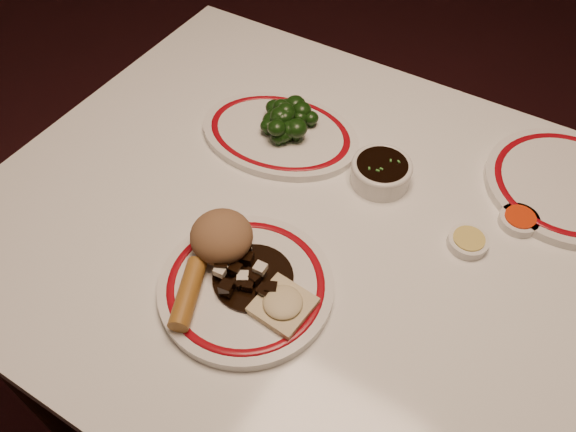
# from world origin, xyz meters

# --- Properties ---
(ground) EXTENTS (7.00, 7.00, 0.00)m
(ground) POSITION_xyz_m (0.00, 0.00, 0.00)
(ground) COLOR black
(ground) RESTS_ON ground
(dining_table) EXTENTS (1.20, 0.90, 0.75)m
(dining_table) POSITION_xyz_m (0.00, 0.00, 0.66)
(dining_table) COLOR white
(dining_table) RESTS_ON ground
(main_plate) EXTENTS (0.31, 0.31, 0.02)m
(main_plate) POSITION_xyz_m (-0.07, -0.17, 0.76)
(main_plate) COLOR white
(main_plate) RESTS_ON dining_table
(rice_mound) EXTENTS (0.10, 0.10, 0.07)m
(rice_mound) POSITION_xyz_m (-0.14, -0.14, 0.80)
(rice_mound) COLOR #8A6141
(rice_mound) RESTS_ON main_plate
(spring_roll) EXTENTS (0.07, 0.11, 0.03)m
(spring_roll) POSITION_xyz_m (-0.13, -0.23, 0.78)
(spring_roll) COLOR #A36C28
(spring_roll) RESTS_ON main_plate
(fried_wonton) EXTENTS (0.08, 0.08, 0.02)m
(fried_wonton) POSITION_xyz_m (-0.00, -0.18, 0.78)
(fried_wonton) COLOR beige
(fried_wonton) RESTS_ON main_plate
(stirfry_heap) EXTENTS (0.12, 0.12, 0.03)m
(stirfry_heap) POSITION_xyz_m (-0.08, -0.16, 0.78)
(stirfry_heap) COLOR black
(stirfry_heap) RESTS_ON main_plate
(broccoli_plate) EXTENTS (0.33, 0.29, 0.02)m
(broccoli_plate) POSITION_xyz_m (-0.21, 0.14, 0.76)
(broccoli_plate) COLOR white
(broccoli_plate) RESTS_ON dining_table
(broccoli_pile) EXTENTS (0.11, 0.12, 0.05)m
(broccoli_pile) POSITION_xyz_m (-0.20, 0.15, 0.79)
(broccoli_pile) COLOR #23471C
(broccoli_pile) RESTS_ON broccoli_plate
(soy_bowl) EXTENTS (0.10, 0.10, 0.04)m
(soy_bowl) POSITION_xyz_m (0.00, 0.14, 0.77)
(soy_bowl) COLOR white
(soy_bowl) RESTS_ON dining_table
(sweet_sour_dish) EXTENTS (0.06, 0.06, 0.02)m
(sweet_sour_dish) POSITION_xyz_m (0.24, 0.17, 0.76)
(sweet_sour_dish) COLOR white
(sweet_sour_dish) RESTS_ON dining_table
(mustard_dish) EXTENTS (0.06, 0.06, 0.02)m
(mustard_dish) POSITION_xyz_m (0.18, 0.08, 0.76)
(mustard_dish) COLOR white
(mustard_dish) RESTS_ON dining_table
(far_plate) EXTENTS (0.31, 0.31, 0.02)m
(far_plate) POSITION_xyz_m (0.28, 0.29, 0.76)
(far_plate) COLOR white
(far_plate) RESTS_ON dining_table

